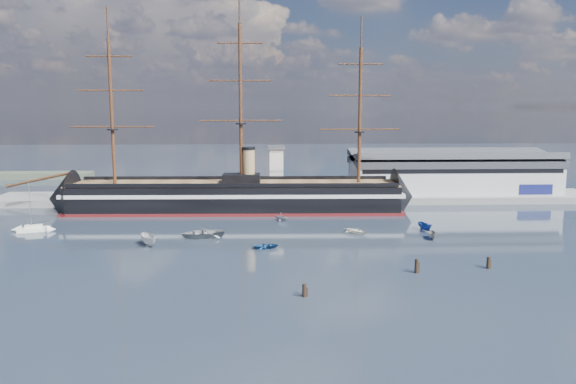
{
  "coord_description": "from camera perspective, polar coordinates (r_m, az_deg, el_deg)",
  "views": [
    {
      "loc": [
        -0.57,
        -91.28,
        28.18
      ],
      "look_at": [
        4.82,
        35.0,
        9.0
      ],
      "focal_mm": 35.0,
      "sensor_mm": 36.0,
      "label": 1
    }
  ],
  "objects": [
    {
      "name": "motorboat_e",
      "position": [
        127.87,
        6.91,
        -4.17
      ],
      "size": [
        3.24,
        3.24,
        1.53
      ],
      "primitive_type": "imported",
      "rotation": [
        0.0,
        0.0,
        0.79
      ],
      "color": "silver",
      "rests_on": "ground"
    },
    {
      "name": "motorboat_b",
      "position": [
        113.66,
        -2.22,
        -5.73
      ],
      "size": [
        1.82,
        3.28,
        1.45
      ],
      "primitive_type": "imported",
      "rotation": [
        0.0,
        0.0,
        1.76
      ],
      "color": "navy",
      "rests_on": "ground"
    },
    {
      "name": "motorboat_c",
      "position": [
        125.22,
        14.48,
        -4.66
      ],
      "size": [
        5.19,
        2.6,
        1.99
      ],
      "primitive_type": "imported",
      "rotation": [
        0.0,
        0.0,
        -0.16
      ],
      "color": "slate",
      "rests_on": "ground"
    },
    {
      "name": "motorboat_g",
      "position": [
        124.16,
        -8.71,
        -4.59
      ],
      "size": [
        3.9,
        6.24,
        2.72
      ],
      "primitive_type": "imported",
      "rotation": [
        0.0,
        0.0,
        -1.28
      ],
      "color": "gray",
      "rests_on": "ground"
    },
    {
      "name": "warship",
      "position": [
        153.52,
        -6.11,
        -0.47
      ],
      "size": [
        113.08,
        18.57,
        53.94
      ],
      "rotation": [
        0.0,
        0.0,
        -0.03
      ],
      "color": "black",
      "rests_on": "ground"
    },
    {
      "name": "motorboat_d",
      "position": [
        140.46,
        -0.63,
        -2.95
      ],
      "size": [
        5.47,
        6.63,
        2.25
      ],
      "primitive_type": "imported",
      "rotation": [
        0.0,
        0.0,
        1.02
      ],
      "color": "gray",
      "rests_on": "ground"
    },
    {
      "name": "sailboat",
      "position": [
        140.82,
        -24.42,
        -3.4
      ],
      "size": [
        7.39,
        4.05,
        11.34
      ],
      "rotation": [
        0.0,
        0.0,
        0.3
      ],
      "color": "white",
      "rests_on": "ground"
    },
    {
      "name": "piling_near_mid",
      "position": [
        85.59,
        1.67,
        -10.6
      ],
      "size": [
        0.64,
        0.64,
        2.71
      ],
      "primitive_type": "cylinder",
      "color": "black",
      "rests_on": "ground"
    },
    {
      "name": "warehouse",
      "position": [
        182.14,
        16.34,
        1.91
      ],
      "size": [
        63.0,
        21.0,
        11.6
      ],
      "color": "#B7BABC",
      "rests_on": "ground"
    },
    {
      "name": "quay",
      "position": [
        169.97,
        1.16,
        -0.92
      ],
      "size": [
        180.0,
        18.0,
        2.0
      ],
      "primitive_type": "cube",
      "color": "slate",
      "rests_on": "ground"
    },
    {
      "name": "piling_near_right",
      "position": [
        99.64,
        12.9,
        -8.02
      ],
      "size": [
        0.64,
        0.64,
        3.16
      ],
      "primitive_type": "cylinder",
      "color": "black",
      "rests_on": "ground"
    },
    {
      "name": "motorboat_a",
      "position": [
        118.95,
        -13.89,
        -5.33
      ],
      "size": [
        8.12,
        6.15,
        3.08
      ],
      "primitive_type": "imported",
      "rotation": [
        0.0,
        0.0,
        0.5
      ],
      "color": "silver",
      "rests_on": "ground"
    },
    {
      "name": "quay_tower",
      "position": [
        165.35,
        -1.19,
        2.23
      ],
      "size": [
        5.0,
        5.0,
        15.0
      ],
      "color": "silver",
      "rests_on": "ground"
    },
    {
      "name": "motorboat_f",
      "position": [
        132.94,
        13.74,
        -3.86
      ],
      "size": [
        6.25,
        3.5,
        2.36
      ],
      "primitive_type": "imported",
      "rotation": [
        0.0,
        0.0,
        0.24
      ],
      "color": "navy",
      "rests_on": "ground"
    },
    {
      "name": "ground",
      "position": [
        134.28,
        -2.15,
        -3.49
      ],
      "size": [
        600.0,
        600.0,
        0.0
      ],
      "primitive_type": "plane",
      "color": "#1D2A3D",
      "rests_on": "ground"
    },
    {
      "name": "piling_far_right",
      "position": [
        105.84,
        19.66,
        -7.33
      ],
      "size": [
        0.64,
        0.64,
        2.79
      ],
      "primitive_type": "cylinder",
      "color": "black",
      "rests_on": "ground"
    }
  ]
}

